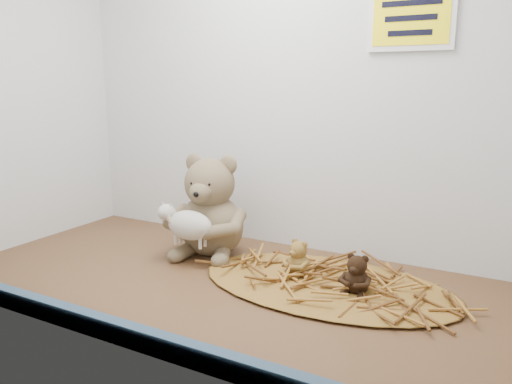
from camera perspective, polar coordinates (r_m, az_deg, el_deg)
The scene contains 8 objects.
alcove_shell at distance 107.54cm, azimuth -1.75°, elevation 14.16°, with size 120.40×60.20×90.40cm.
front_rail at distance 86.90cm, azimuth -14.67°, elevation -15.36°, with size 119.28×2.20×3.60cm, color #334B62.
straw_bed at distance 106.85cm, azimuth 7.99°, elevation -10.38°, with size 55.25×32.08×1.07cm, color brown.
main_teddy at distance 122.70cm, azimuth -5.17°, elevation -1.45°, with size 20.01×21.13×24.82cm, color #78644A, non-canonical shape.
toy_lamb at distance 116.44cm, azimuth -7.57°, elevation -3.79°, with size 14.94×9.12×9.66cm, color silver, non-canonical shape.
mini_teddy_tan at distance 109.18cm, azimuth 4.91°, elevation -7.31°, with size 6.26×6.61×7.77cm, color olive, non-canonical shape.
mini_teddy_brown at distance 101.60cm, azimuth 11.47°, elevation -8.98°, with size 6.46×6.82×8.01cm, color black, non-canonical shape.
wall_sign at distance 116.58cm, azimuth 17.32°, elevation 18.43°, with size 16.00×1.20×11.00cm, color yellow.
Camera 1 is at (54.09, -83.89, 41.70)cm, focal length 35.00 mm.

